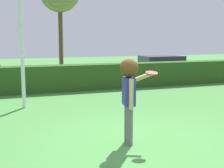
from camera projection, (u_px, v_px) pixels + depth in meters
ground_plane at (135, 141)px, 7.01m from camera, size 60.00×60.00×0.00m
person at (129, 88)px, 6.67m from camera, size 0.83×0.56×1.82m
frisbee at (152, 73)px, 6.76m from camera, size 0.26×0.26×0.07m
lamppost at (20, 0)px, 9.87m from camera, size 0.24×0.24×6.15m
hedge_row at (64, 78)px, 13.63m from camera, size 27.30×0.90×1.09m
parked_car_white at (161, 66)px, 17.83m from camera, size 4.25×1.91×1.25m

